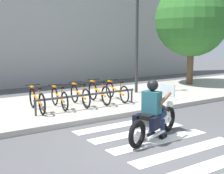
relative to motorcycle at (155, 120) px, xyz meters
name	(u,v)px	position (x,y,z in m)	size (l,w,h in m)	color
ground_plane	(143,145)	(-0.50, -0.20, -0.46)	(48.00, 48.00, 0.00)	#4C4C4F
sidewalk	(61,106)	(-0.50, 4.17, -0.38)	(24.00, 4.40, 0.15)	#A8A399
crosswalk_stripe_0	(217,163)	(-0.01, -1.80, -0.46)	(2.80, 0.40, 0.01)	white
crosswalk_stripe_1	(185,151)	(-0.01, -1.00, -0.46)	(2.80, 0.40, 0.01)	white
crosswalk_stripe_2	(160,141)	(-0.01, -0.20, -0.46)	(2.80, 0.40, 0.01)	white
crosswalk_stripe_3	(138,132)	(-0.01, 0.60, -0.46)	(2.80, 0.40, 0.01)	white
crosswalk_stripe_4	(120,125)	(-0.01, 1.40, -0.46)	(2.80, 0.40, 0.01)	white
motorcycle	(155,120)	(0.00, 0.00, 0.00)	(2.11, 0.98, 1.23)	black
rider	(153,105)	(-0.07, -0.02, 0.37)	(0.75, 0.68, 1.44)	#1E4C59
bicycle_0	(37,100)	(-1.55, 3.63, 0.05)	(0.48, 1.74, 0.78)	black
bicycle_1	(59,98)	(-0.81, 3.64, 0.03)	(0.48, 1.56, 0.73)	black
bicycle_2	(80,95)	(-0.07, 3.63, 0.04)	(0.48, 1.63, 0.77)	black
bicycle_3	(99,93)	(0.67, 3.63, 0.05)	(0.48, 1.70, 0.79)	black
bicycle_4	(117,91)	(1.41, 3.64, 0.03)	(0.48, 1.65, 0.73)	black
bike_rack	(88,96)	(-0.07, 3.08, 0.11)	(3.56, 0.07, 0.49)	#333338
street_lamp	(137,27)	(3.03, 4.57, 2.36)	(0.28, 0.28, 4.69)	#2D2D33
tree_near_rack	(192,20)	(6.63, 4.97, 2.76)	(3.48, 3.48, 4.97)	brown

